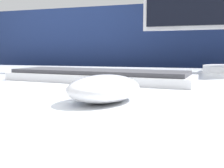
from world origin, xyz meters
name	(u,v)px	position (x,y,z in m)	size (l,w,h in m)	color
partition_panel	(160,118)	(0.00, 0.66, 0.51)	(5.00, 0.03, 1.02)	navy
computer_mouse_near	(104,88)	(0.03, -0.23, 0.76)	(0.11, 0.12, 0.03)	silver
keyboard	(97,76)	(-0.05, -0.02, 0.76)	(0.40, 0.15, 0.02)	silver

